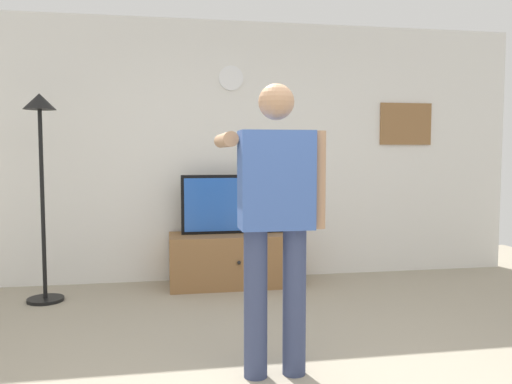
{
  "coord_description": "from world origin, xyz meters",
  "views": [
    {
      "loc": [
        -0.64,
        -2.52,
        1.34
      ],
      "look_at": [
        0.01,
        1.2,
        1.05
      ],
      "focal_mm": 36.39,
      "sensor_mm": 36.0,
      "label": 1
    }
  ],
  "objects_px": {
    "wall_clock": "(231,78)",
    "floor_lamp": "(41,154)",
    "tv_stand": "(235,259)",
    "person_standing_nearer_lamp": "(275,211)",
    "television": "(234,204)",
    "framed_picture": "(405,124)"
  },
  "relations": [
    {
      "from": "person_standing_nearer_lamp",
      "to": "floor_lamp",
      "type": "bearing_deg",
      "value": 132.53
    },
    {
      "from": "tv_stand",
      "to": "wall_clock",
      "type": "height_order",
      "value": "wall_clock"
    },
    {
      "from": "tv_stand",
      "to": "floor_lamp",
      "type": "xyz_separation_m",
      "value": [
        -1.76,
        -0.28,
        1.07
      ]
    },
    {
      "from": "wall_clock",
      "to": "floor_lamp",
      "type": "relative_size",
      "value": 0.14
    },
    {
      "from": "tv_stand",
      "to": "television",
      "type": "xyz_separation_m",
      "value": [
        -0.0,
        0.05,
        0.56
      ]
    },
    {
      "from": "framed_picture",
      "to": "wall_clock",
      "type": "bearing_deg",
      "value": -179.85
    },
    {
      "from": "floor_lamp",
      "to": "wall_clock",
      "type": "bearing_deg",
      "value": 17.76
    },
    {
      "from": "person_standing_nearer_lamp",
      "to": "wall_clock",
      "type": "bearing_deg",
      "value": 88.82
    },
    {
      "from": "tv_stand",
      "to": "wall_clock",
      "type": "distance_m",
      "value": 1.87
    },
    {
      "from": "floor_lamp",
      "to": "person_standing_nearer_lamp",
      "type": "xyz_separation_m",
      "value": [
        1.71,
        -1.87,
        -0.34
      ]
    },
    {
      "from": "tv_stand",
      "to": "floor_lamp",
      "type": "height_order",
      "value": "floor_lamp"
    },
    {
      "from": "person_standing_nearer_lamp",
      "to": "framed_picture",
      "type": "bearing_deg",
      "value": 50.65
    },
    {
      "from": "television",
      "to": "person_standing_nearer_lamp",
      "type": "height_order",
      "value": "person_standing_nearer_lamp"
    },
    {
      "from": "television",
      "to": "person_standing_nearer_lamp",
      "type": "distance_m",
      "value": 2.2
    },
    {
      "from": "wall_clock",
      "to": "person_standing_nearer_lamp",
      "type": "relative_size",
      "value": 0.15
    },
    {
      "from": "wall_clock",
      "to": "framed_picture",
      "type": "xyz_separation_m",
      "value": [
        1.95,
        0.0,
        -0.45
      ]
    },
    {
      "from": "tv_stand",
      "to": "wall_clock",
      "type": "bearing_deg",
      "value": 90.0
    },
    {
      "from": "television",
      "to": "floor_lamp",
      "type": "height_order",
      "value": "floor_lamp"
    },
    {
      "from": "tv_stand",
      "to": "framed_picture",
      "type": "relative_size",
      "value": 2.2
    },
    {
      "from": "wall_clock",
      "to": "person_standing_nearer_lamp",
      "type": "bearing_deg",
      "value": -91.18
    },
    {
      "from": "tv_stand",
      "to": "wall_clock",
      "type": "xyz_separation_m",
      "value": [
        -0.0,
        0.29,
        1.85
      ]
    },
    {
      "from": "wall_clock",
      "to": "person_standing_nearer_lamp",
      "type": "height_order",
      "value": "wall_clock"
    }
  ]
}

